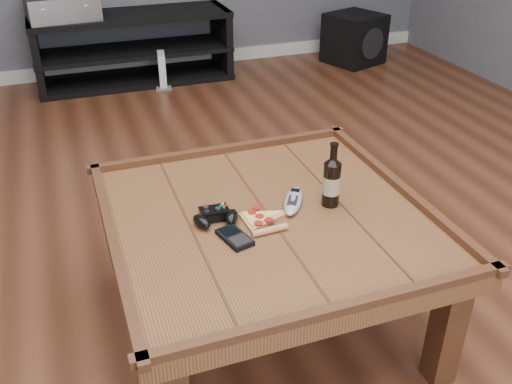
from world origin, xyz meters
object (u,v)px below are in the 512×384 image
object	(u,v)px
media_console	(134,49)
beer_bottle	(332,181)
smartphone	(235,237)
coffee_table	(268,230)
game_console	(162,72)
subwoofer	(354,39)
av_receiver	(62,6)
game_controller	(216,216)
pizza_slice	(261,220)
remote_control	(293,201)

from	to	relation	value
media_console	beer_bottle	bearing A→B (deg)	-85.55
media_console	smartphone	xyz separation A→B (m)	(-0.14, -2.84, 0.21)
coffee_table	game_console	size ratio (longest dim) A/B	4.17
coffee_table	subwoofer	world-z (taller)	coffee_table
beer_bottle	game_console	bearing A→B (deg)	91.19
av_receiver	coffee_table	bearing A→B (deg)	-86.02
coffee_table	media_console	size ratio (longest dim) A/B	0.74
media_console	subwoofer	xyz separation A→B (m)	(1.74, -0.13, -0.05)
beer_bottle	game_controller	xyz separation A→B (m)	(-0.38, 0.02, -0.07)
beer_bottle	pizza_slice	xyz separation A→B (m)	(-0.25, -0.02, -0.08)
beer_bottle	remote_control	xyz separation A→B (m)	(-0.11, 0.04, -0.08)
smartphone	remote_control	size ratio (longest dim) A/B	0.73
remote_control	av_receiver	xyz separation A→B (m)	(-0.55, 2.71, 0.12)
av_receiver	game_controller	bearing A→B (deg)	-89.42
coffee_table	media_console	world-z (taller)	media_console
game_controller	game_console	bearing A→B (deg)	85.73
remote_control	smartphone	bearing A→B (deg)	-121.57
beer_bottle	pizza_slice	world-z (taller)	beer_bottle
game_controller	pizza_slice	world-z (taller)	game_controller
game_controller	av_receiver	size ratio (longest dim) A/B	0.33
beer_bottle	subwoofer	size ratio (longest dim) A/B	0.44
subwoofer	remote_control	bearing A→B (deg)	-142.43
pizza_slice	game_console	xyz separation A→B (m)	(0.20, 2.59, -0.34)
remote_control	beer_bottle	bearing A→B (deg)	10.92
media_console	pizza_slice	bearing A→B (deg)	-90.73
smartphone	media_console	bearing A→B (deg)	72.36
game_console	smartphone	bearing A→B (deg)	-87.13
coffee_table	media_console	xyz separation A→B (m)	(0.00, 2.75, -0.15)
game_controller	remote_control	xyz separation A→B (m)	(0.27, 0.02, -0.01)
media_console	remote_control	xyz separation A→B (m)	(0.10, -2.72, 0.22)
game_controller	game_console	size ratio (longest dim) A/B	0.65
beer_bottle	game_console	size ratio (longest dim) A/B	0.89
av_receiver	beer_bottle	bearing A→B (deg)	-81.75
coffee_table	smartphone	bearing A→B (deg)	-146.81
coffee_table	media_console	distance (m)	2.75
pizza_slice	smartphone	size ratio (longest dim) A/B	1.59
av_receiver	game_console	distance (m)	0.79
smartphone	subwoofer	xyz separation A→B (m)	(1.88, 2.71, -0.26)
beer_bottle	pizza_slice	distance (m)	0.26
remote_control	media_console	bearing A→B (deg)	122.91
remote_control	subwoofer	bearing A→B (deg)	88.34
coffee_table	remote_control	xyz separation A→B (m)	(0.10, 0.03, 0.07)
coffee_table	pizza_slice	distance (m)	0.08
beer_bottle	pizza_slice	size ratio (longest dim) A/B	1.03
remote_control	game_console	bearing A→B (deg)	119.42
av_receiver	game_console	world-z (taller)	av_receiver
game_controller	smartphone	world-z (taller)	game_controller
av_receiver	subwoofer	size ratio (longest dim) A/B	1.00
game_controller	game_console	xyz separation A→B (m)	(0.33, 2.55, -0.36)
coffee_table	remote_control	distance (m)	0.13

